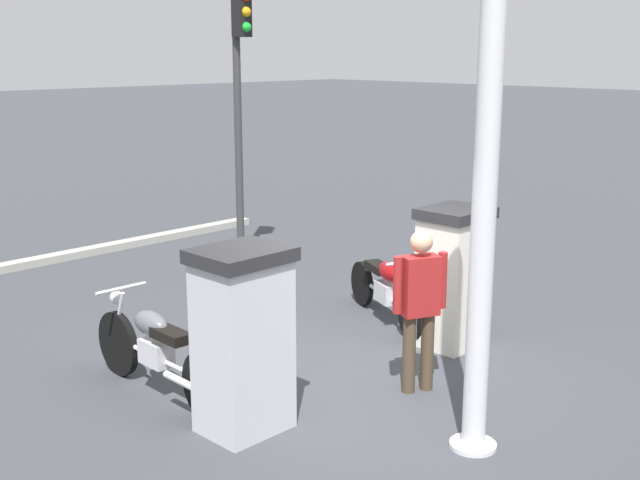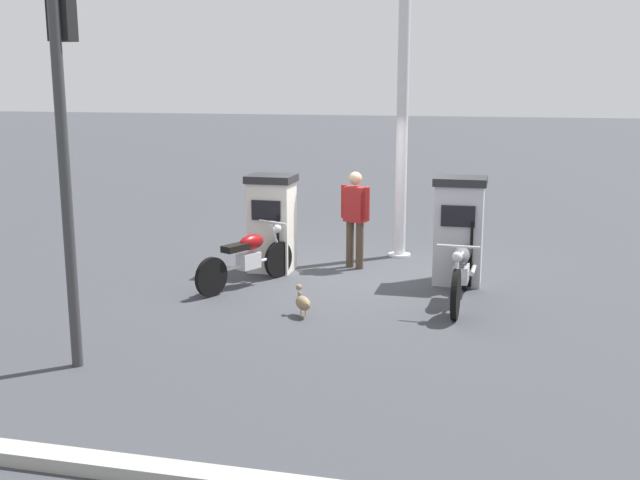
{
  "view_description": "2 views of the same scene",
  "coord_description": "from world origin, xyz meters",
  "px_view_note": "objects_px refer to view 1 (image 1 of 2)",
  "views": [
    {
      "loc": [
        -5.2,
        5.69,
        3.31
      ],
      "look_at": [
        1.2,
        -0.55,
        1.2
      ],
      "focal_mm": 45.56,
      "sensor_mm": 36.0,
      "label": 1
    },
    {
      "loc": [
        11.65,
        2.46,
        3.06
      ],
      "look_at": [
        0.99,
        -0.44,
        0.77
      ],
      "focal_mm": 42.59,
      "sensor_mm": 36.0,
      "label": 2
    }
  ],
  "objects_px": {
    "wandering_duck": "(242,306)",
    "canopy_support_pole": "(485,196)",
    "fuel_pump_near": "(453,276)",
    "fuel_pump_far": "(243,339)",
    "attendant_person": "(420,301)",
    "motorcycle_near_pump": "(387,288)",
    "roadside_traffic_light": "(240,80)",
    "motorcycle_far_pump": "(157,351)"
  },
  "relations": [
    {
      "from": "fuel_pump_far",
      "to": "wandering_duck",
      "type": "distance_m",
      "value": 3.0
    },
    {
      "from": "wandering_duck",
      "to": "roadside_traffic_light",
      "type": "distance_m",
      "value": 3.99
    },
    {
      "from": "motorcycle_near_pump",
      "to": "attendant_person",
      "type": "height_order",
      "value": "attendant_person"
    },
    {
      "from": "attendant_person",
      "to": "fuel_pump_near",
      "type": "bearing_deg",
      "value": -66.76
    },
    {
      "from": "motorcycle_near_pump",
      "to": "canopy_support_pole",
      "type": "height_order",
      "value": "canopy_support_pole"
    },
    {
      "from": "fuel_pump_near",
      "to": "canopy_support_pole",
      "type": "distance_m",
      "value": 2.83
    },
    {
      "from": "motorcycle_near_pump",
      "to": "attendant_person",
      "type": "distance_m",
      "value": 2.11
    },
    {
      "from": "motorcycle_near_pump",
      "to": "canopy_support_pole",
      "type": "bearing_deg",
      "value": 144.26
    },
    {
      "from": "roadside_traffic_light",
      "to": "canopy_support_pole",
      "type": "height_order",
      "value": "canopy_support_pole"
    },
    {
      "from": "fuel_pump_near",
      "to": "motorcycle_far_pump",
      "type": "xyz_separation_m",
      "value": [
        1.13,
        3.19,
        -0.35
      ]
    },
    {
      "from": "motorcycle_near_pump",
      "to": "canopy_support_pole",
      "type": "relative_size",
      "value": 0.42
    },
    {
      "from": "attendant_person",
      "to": "wandering_duck",
      "type": "bearing_deg",
      "value": -1.46
    },
    {
      "from": "attendant_person",
      "to": "canopy_support_pole",
      "type": "relative_size",
      "value": 0.36
    },
    {
      "from": "fuel_pump_far",
      "to": "attendant_person",
      "type": "height_order",
      "value": "fuel_pump_far"
    },
    {
      "from": "attendant_person",
      "to": "wandering_duck",
      "type": "relative_size",
      "value": 3.96
    },
    {
      "from": "motorcycle_near_pump",
      "to": "roadside_traffic_light",
      "type": "bearing_deg",
      "value": -10.12
    },
    {
      "from": "fuel_pump_far",
      "to": "attendant_person",
      "type": "bearing_deg",
      "value": -107.31
    },
    {
      "from": "motorcycle_near_pump",
      "to": "motorcycle_far_pump",
      "type": "bearing_deg",
      "value": 88.03
    },
    {
      "from": "fuel_pump_near",
      "to": "motorcycle_far_pump",
      "type": "height_order",
      "value": "fuel_pump_near"
    },
    {
      "from": "roadside_traffic_light",
      "to": "canopy_support_pole",
      "type": "bearing_deg",
      "value": 157.76
    },
    {
      "from": "fuel_pump_far",
      "to": "attendant_person",
      "type": "xyz_separation_m",
      "value": [
        -0.55,
        -1.76,
        0.09
      ]
    },
    {
      "from": "wandering_duck",
      "to": "fuel_pump_far",
      "type": "bearing_deg",
      "value": 141.36
    },
    {
      "from": "wandering_duck",
      "to": "canopy_support_pole",
      "type": "distance_m",
      "value": 4.44
    },
    {
      "from": "wandering_duck",
      "to": "attendant_person",
      "type": "bearing_deg",
      "value": 178.54
    },
    {
      "from": "motorcycle_near_pump",
      "to": "roadside_traffic_light",
      "type": "xyz_separation_m",
      "value": [
        3.58,
        -0.64,
        2.39
      ]
    },
    {
      "from": "motorcycle_near_pump",
      "to": "wandering_duck",
      "type": "distance_m",
      "value": 1.8
    },
    {
      "from": "wandering_duck",
      "to": "canopy_support_pole",
      "type": "xyz_separation_m",
      "value": [
        -3.92,
        0.66,
        1.98
      ]
    },
    {
      "from": "fuel_pump_near",
      "to": "attendant_person",
      "type": "xyz_separation_m",
      "value": [
        -0.55,
        1.28,
        0.12
      ]
    },
    {
      "from": "fuel_pump_far",
      "to": "roadside_traffic_light",
      "type": "height_order",
      "value": "roadside_traffic_light"
    },
    {
      "from": "fuel_pump_near",
      "to": "roadside_traffic_light",
      "type": "height_order",
      "value": "roadside_traffic_light"
    },
    {
      "from": "motorcycle_far_pump",
      "to": "canopy_support_pole",
      "type": "bearing_deg",
      "value": -154.38
    },
    {
      "from": "fuel_pump_near",
      "to": "motorcycle_near_pump",
      "type": "bearing_deg",
      "value": -2.75
    },
    {
      "from": "roadside_traffic_light",
      "to": "motorcycle_near_pump",
      "type": "bearing_deg",
      "value": 169.88
    },
    {
      "from": "attendant_person",
      "to": "fuel_pump_far",
      "type": "bearing_deg",
      "value": 72.69
    },
    {
      "from": "roadside_traffic_light",
      "to": "attendant_person",
      "type": "bearing_deg",
      "value": 159.12
    },
    {
      "from": "fuel_pump_near",
      "to": "fuel_pump_far",
      "type": "relative_size",
      "value": 0.96
    },
    {
      "from": "fuel_pump_near",
      "to": "motorcycle_near_pump",
      "type": "relative_size",
      "value": 0.85
    },
    {
      "from": "wandering_duck",
      "to": "fuel_pump_near",
      "type": "bearing_deg",
      "value": -152.26
    },
    {
      "from": "roadside_traffic_light",
      "to": "canopy_support_pole",
      "type": "distance_m",
      "value": 6.76
    },
    {
      "from": "canopy_support_pole",
      "to": "fuel_pump_far",
      "type": "bearing_deg",
      "value": 35.73
    },
    {
      "from": "attendant_person",
      "to": "canopy_support_pole",
      "type": "xyz_separation_m",
      "value": [
        -1.08,
        0.58,
        1.25
      ]
    },
    {
      "from": "fuel_pump_near",
      "to": "canopy_support_pole",
      "type": "relative_size",
      "value": 0.35
    }
  ]
}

